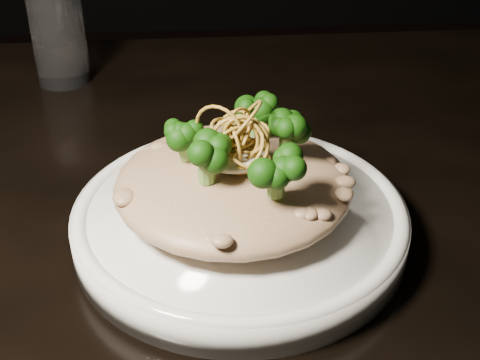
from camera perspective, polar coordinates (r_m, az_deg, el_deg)
name	(u,v)px	position (r m, az deg, el deg)	size (l,w,h in m)	color
table	(151,271)	(0.65, -7.59, -7.74)	(1.10, 0.80, 0.75)	black
plate	(240,222)	(0.55, 0.00, -3.63)	(0.27, 0.27, 0.03)	silver
risotto	(233,184)	(0.53, -0.61, -0.34)	(0.19, 0.19, 0.04)	brown
broccoli	(239,140)	(0.51, -0.08, 3.43)	(0.11, 0.11, 0.04)	black
cheese	(234,154)	(0.51, -0.55, 2.21)	(0.05, 0.05, 0.01)	white
shallots	(236,133)	(0.50, -0.31, 4.02)	(0.05, 0.05, 0.03)	brown
drinking_glass	(59,38)	(0.83, -15.20, 11.64)	(0.06, 0.06, 0.11)	silver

